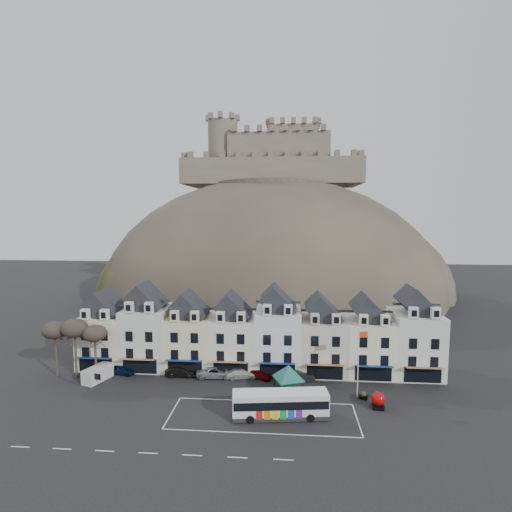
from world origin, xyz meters
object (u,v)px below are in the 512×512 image
Objects in this scene: white_van at (98,374)px; car_maroon at (259,374)px; bus at (280,403)px; red_buoy at (378,400)px; car_silver at (216,372)px; car_charcoal at (297,376)px; bus_shelter at (289,372)px; car_navy at (122,369)px; car_white at (242,373)px; car_black at (181,372)px; flagpole at (359,358)px.

car_maroon is (23.09, 2.50, -0.32)m from white_van.
red_buoy is at bearing 7.44° from bus.
car_silver is at bearing 160.32° from red_buoy.
car_maroon is 5.52m from car_charcoal.
bus_shelter is 1.14× the size of car_silver.
car_silver is at bearing -77.39° from car_navy.
bus reaches higher than car_silver.
car_silver reaches higher than car_white.
car_black is at bearing 70.89° from car_charcoal.
car_black is 5.21m from car_silver.
car_silver reaches higher than car_maroon.
car_silver is (-21.60, 7.72, -0.26)m from red_buoy.
car_black is at bearing 87.24° from car_silver.
car_navy is (-23.79, 10.87, -1.03)m from bus.
red_buoy is 0.47× the size of car_black.
bus is at bearing -147.99° from flagpole.
car_black is at bearing 164.37° from red_buoy.
bus reaches higher than white_van.
white_van is 20.65m from car_white.
red_buoy is 22.94m from car_silver.
flagpole reaches higher than bus_shelter.
red_buoy is 38.65m from white_van.
bus is 1.27× the size of flagpole.
car_navy is at bearing 84.73° from car_silver.
white_van is at bearing 93.25° from car_silver.
car_white is (3.80, 0.00, -0.10)m from car_silver.
white_van is at bearing 75.93° from car_charcoal.
bus is 12.39m from red_buoy.
bus is at bearing -163.32° from car_white.
bus_shelter reaches higher than car_navy.
bus is at bearing -127.15° from car_black.
car_silver is at bearing 124.23° from bus.
white_van is (-36.39, 2.08, -4.11)m from flagpole.
flagpole is 2.14× the size of car_navy.
flagpole is 2.25× the size of car_maroon.
car_navy is 8.95m from car_black.
car_black is 0.92× the size of car_white.
flagpole is at bearing -108.37° from car_silver.
red_buoy is 17.05m from car_maroon.
car_charcoal is (17.09, -0.36, 0.07)m from car_black.
car_maroon is at bearing 105.37° from bus_shelter.
flagpole is at bearing -135.00° from car_charcoal.
flagpole reaches higher than red_buoy.
red_buoy is 19.41m from car_white.
car_silver is 1.40× the size of car_maroon.
white_van is 1.13× the size of car_navy.
bus is at bearing -165.25° from red_buoy.
car_charcoal is at bearing -73.38° from car_maroon.
red_buoy is at bearing -114.95° from car_silver.
car_charcoal is (11.89, -0.59, -0.00)m from car_silver.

